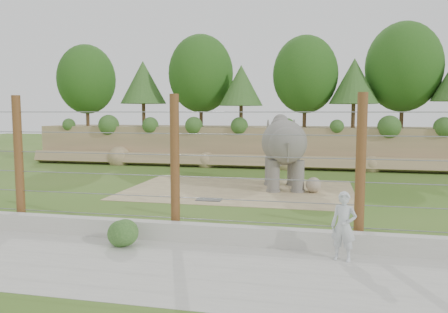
% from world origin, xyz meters
% --- Properties ---
extents(ground, '(90.00, 90.00, 0.00)m').
position_xyz_m(ground, '(0.00, 0.00, 0.00)').
color(ground, '#376119').
rests_on(ground, ground).
extents(back_embankment, '(30.00, 5.52, 8.77)m').
position_xyz_m(back_embankment, '(0.59, 12.68, 3.97)').
color(back_embankment, '#867853').
rests_on(back_embankment, ground).
extents(dirt_patch, '(10.00, 7.00, 0.02)m').
position_xyz_m(dirt_patch, '(0.50, 3.00, 0.01)').
color(dirt_patch, '#94795A').
rests_on(dirt_patch, ground).
extents(drain_grate, '(1.00, 0.60, 0.03)m').
position_xyz_m(drain_grate, '(-0.26, 0.43, 0.04)').
color(drain_grate, '#262628').
rests_on(drain_grate, dirt_patch).
extents(elephant, '(2.43, 4.31, 3.29)m').
position_xyz_m(elephant, '(2.41, 3.72, 1.64)').
color(elephant, '#66615B').
rests_on(elephant, ground).
extents(stone_ball, '(0.66, 0.66, 0.66)m').
position_xyz_m(stone_ball, '(3.76, 2.94, 0.35)').
color(stone_ball, gray).
rests_on(stone_ball, dirt_patch).
extents(retaining_wall, '(26.00, 0.35, 0.50)m').
position_xyz_m(retaining_wall, '(0.00, -5.00, 0.25)').
color(retaining_wall, '#AFACA3').
rests_on(retaining_wall, ground).
extents(walkway, '(26.00, 4.00, 0.01)m').
position_xyz_m(walkway, '(0.00, -7.00, 0.01)').
color(walkway, '#AFACA3').
rests_on(walkway, ground).
extents(barrier_fence, '(20.26, 0.26, 4.00)m').
position_xyz_m(barrier_fence, '(0.00, -4.50, 2.00)').
color(barrier_fence, brown).
rests_on(barrier_fence, ground).
extents(walkway_shrub, '(0.72, 0.72, 0.72)m').
position_xyz_m(walkway_shrub, '(-1.00, -5.80, 0.37)').
color(walkway_shrub, '#2D5620').
rests_on(walkway_shrub, walkway).
extents(zookeeper, '(0.69, 0.55, 1.64)m').
position_xyz_m(zookeeper, '(4.55, -5.70, 0.83)').
color(zookeeper, silver).
rests_on(zookeeper, walkway).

